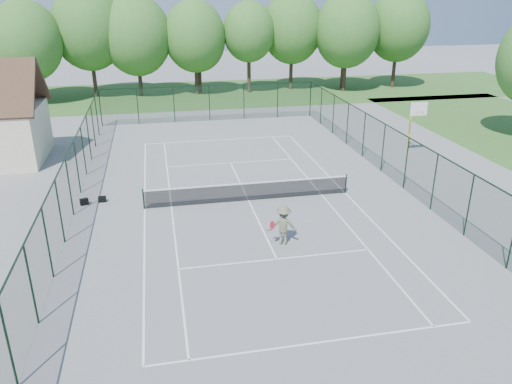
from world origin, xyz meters
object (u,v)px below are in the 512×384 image
basketball_goal (415,117)px  sports_bag_a (84,202)px  tennis_player (283,225)px  tennis_net (249,191)px

basketball_goal → sports_bag_a: size_ratio=8.63×
sports_bag_a → tennis_player: tennis_player is taller
tennis_player → basketball_goal: bearing=42.8°
basketball_goal → sports_bag_a: 21.82m
tennis_net → basketball_goal: 14.05m
tennis_net → tennis_player: size_ratio=4.95×
basketball_goal → tennis_player: bearing=-137.2°
sports_bag_a → basketball_goal: bearing=-5.4°
basketball_goal → tennis_net: bearing=-154.6°
tennis_net → tennis_player: 5.14m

